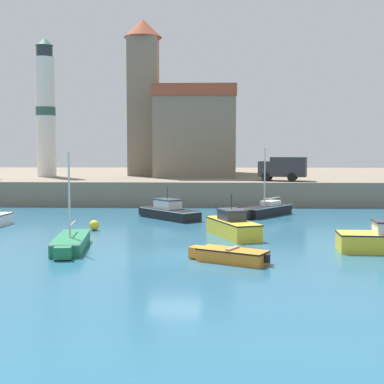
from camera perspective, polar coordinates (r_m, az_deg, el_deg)
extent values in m
plane|color=#28607F|center=(25.34, -1.88, -6.93)|extent=(200.00, 200.00, 0.00)
cube|color=gray|center=(66.89, 0.56, 1.13)|extent=(120.00, 40.00, 2.17)
cube|color=black|center=(41.16, 8.01, -2.01)|extent=(4.22, 4.80, 0.77)
cube|color=black|center=(38.82, 5.75, -2.38)|extent=(0.98, 0.96, 0.66)
cube|color=white|center=(41.12, 8.01, -1.53)|extent=(4.27, 4.85, 0.07)
cylinder|color=silver|center=(40.63, 7.76, 1.55)|extent=(0.10, 0.10, 4.37)
cylinder|color=silver|center=(41.59, 8.49, -0.65)|extent=(1.48, 1.82, 0.08)
cube|color=silver|center=(41.52, 8.39, -1.17)|extent=(1.70, 1.79, 0.36)
cube|color=#237A4C|center=(27.93, -12.77, -5.28)|extent=(2.00, 4.95, 0.66)
cube|color=#237A4C|center=(25.28, -13.61, -6.32)|extent=(0.86, 0.73, 0.56)
cube|color=white|center=(27.88, -12.78, -4.69)|extent=(2.02, 5.00, 0.07)
cylinder|color=silver|center=(27.27, -12.96, -0.31)|extent=(0.10, 0.10, 4.25)
cylinder|color=silver|center=(28.39, -12.64, -3.32)|extent=(0.34, 2.16, 0.08)
cube|color=orange|center=(24.13, 4.33, -6.80)|extent=(3.32, 2.56, 0.59)
cube|color=orange|center=(24.97, 0.54, -6.40)|extent=(0.81, 0.86, 0.50)
cube|color=black|center=(24.08, 4.34, -6.21)|extent=(3.35, 2.59, 0.07)
cube|color=#997F5B|center=(24.06, 4.34, -6.02)|extent=(0.67, 1.01, 0.08)
cube|color=black|center=(23.44, 8.04, -7.04)|extent=(0.27, 0.27, 0.36)
cube|color=black|center=(39.03, -2.39, -2.35)|extent=(4.73, 4.98, 0.73)
cube|color=black|center=(41.42, -4.90, -1.97)|extent=(1.19, 1.18, 0.62)
cube|color=white|center=(39.00, -2.39, -1.87)|extent=(4.77, 5.03, 0.07)
cube|color=silver|center=(39.16, -2.62, -1.32)|extent=(2.15, 2.19, 0.63)
cube|color=#2D333D|center=(39.13, -2.62, -0.80)|extent=(2.32, 2.37, 0.08)
cylinder|color=black|center=(39.09, -2.63, -0.09)|extent=(0.04, 0.04, 0.90)
cube|color=yellow|center=(31.14, 4.40, -3.91)|extent=(3.13, 4.91, 0.95)
cube|color=yellow|center=(33.60, 2.58, -3.28)|extent=(1.05, 0.96, 0.80)
cube|color=black|center=(31.08, 4.40, -3.12)|extent=(3.16, 4.96, 0.07)
cube|color=#333842|center=(31.25, 4.24, -2.48)|extent=(1.68, 1.94, 0.56)
cube|color=#2D333D|center=(31.22, 4.24, -1.90)|extent=(1.80, 2.10, 0.08)
cylinder|color=black|center=(31.17, 4.24, -1.01)|extent=(0.04, 0.04, 0.90)
cube|color=white|center=(39.18, -19.18, -2.54)|extent=(0.73, 0.62, 0.65)
sphere|color=yellow|center=(34.05, -10.39, -3.51)|extent=(0.64, 0.64, 0.64)
cube|color=gray|center=(62.31, 0.46, 5.70)|extent=(8.39, 16.91, 8.31)
cube|color=#9E472D|center=(62.59, 0.46, 10.06)|extent=(8.56, 17.25, 1.20)
cube|color=gray|center=(60.39, -5.20, 9.00)|extent=(3.24, 3.24, 15.20)
cone|color=#9E472D|center=(61.67, -5.26, 16.99)|extent=(4.21, 4.21, 2.00)
cylinder|color=silver|center=(59.84, -15.33, 7.69)|extent=(2.01, 2.01, 12.69)
cylinder|color=#2D5647|center=(59.88, -15.34, 8.30)|extent=(2.07, 2.07, 0.90)
cylinder|color=#262D33|center=(60.64, -15.47, 14.26)|extent=(1.71, 1.71, 1.20)
cone|color=#2D5647|center=(60.82, -15.49, 15.19)|extent=(1.91, 1.91, 0.80)
cube|color=#333338|center=(50.13, 10.26, 2.66)|extent=(3.61, 2.81, 1.80)
cube|color=#333338|center=(50.38, 7.93, 2.47)|extent=(1.74, 2.25, 1.40)
cube|color=#334756|center=(50.44, 7.43, 2.71)|extent=(0.55, 1.78, 0.70)
cylinder|color=black|center=(49.46, 7.88, 1.62)|extent=(0.84, 0.47, 0.80)
cylinder|color=black|center=(51.34, 8.19, 1.72)|extent=(0.84, 0.47, 0.80)
cylinder|color=black|center=(49.18, 10.60, 1.57)|extent=(0.84, 0.47, 0.80)
cylinder|color=black|center=(51.07, 10.80, 1.68)|extent=(0.84, 0.47, 0.80)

